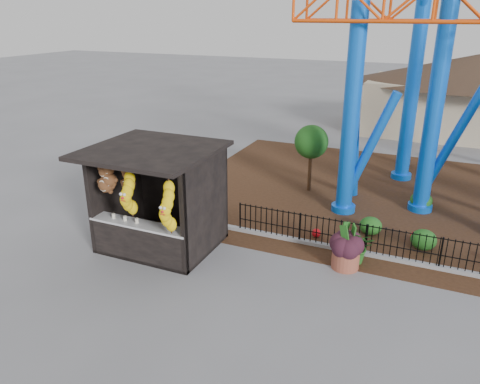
% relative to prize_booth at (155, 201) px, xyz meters
% --- Properties ---
extents(ground, '(120.00, 120.00, 0.00)m').
position_rel_prize_booth_xyz_m(ground, '(2.99, -0.91, -1.53)').
color(ground, slate).
rests_on(ground, ground).
extents(mulch_bed, '(18.00, 12.00, 0.02)m').
position_rel_prize_booth_xyz_m(mulch_bed, '(6.99, 7.09, -1.52)').
color(mulch_bed, '#331E11').
rests_on(mulch_bed, ground).
extents(curb, '(18.00, 0.18, 0.12)m').
position_rel_prize_booth_xyz_m(curb, '(6.99, 2.09, -1.47)').
color(curb, gray).
rests_on(curb, ground).
extents(prize_booth, '(3.50, 3.40, 3.12)m').
position_rel_prize_booth_xyz_m(prize_booth, '(0.00, 0.00, 0.00)').
color(prize_booth, black).
rests_on(prize_booth, ground).
extents(picket_fence, '(12.20, 0.06, 1.00)m').
position_rel_prize_booth_xyz_m(picket_fence, '(7.89, 2.09, -1.03)').
color(picket_fence, black).
rests_on(picket_fence, ground).
extents(terracotta_planter, '(1.00, 1.00, 0.60)m').
position_rel_prize_booth_xyz_m(terracotta_planter, '(5.40, 1.16, -1.23)').
color(terracotta_planter, brown).
rests_on(terracotta_planter, ground).
extents(planter_foliage, '(0.70, 0.70, 0.64)m').
position_rel_prize_booth_xyz_m(planter_foliage, '(5.40, 1.16, -0.61)').
color(planter_foliage, black).
rests_on(planter_foliage, terracotta_planter).
extents(potted_plant, '(0.98, 0.87, 1.03)m').
position_rel_prize_booth_xyz_m(potted_plant, '(5.62, 1.58, -1.01)').
color(potted_plant, '#204E17').
rests_on(potted_plant, ground).
extents(landscaping, '(8.60, 4.31, 0.62)m').
position_rel_prize_booth_xyz_m(landscaping, '(7.84, 4.46, -1.24)').
color(landscaping, '#1C5117').
rests_on(landscaping, mulch_bed).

